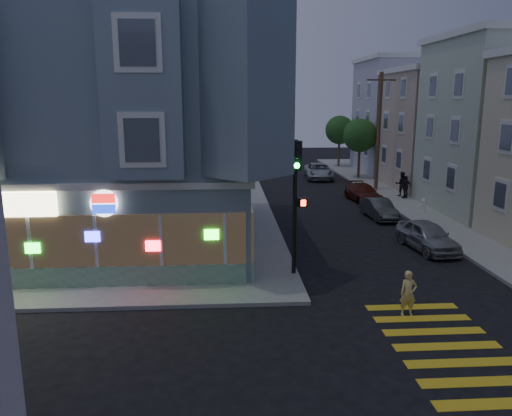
{
  "coord_description": "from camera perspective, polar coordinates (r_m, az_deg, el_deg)",
  "views": [
    {
      "loc": [
        0.01,
        -14.3,
        7.13
      ],
      "look_at": [
        1.36,
        6.75,
        2.52
      ],
      "focal_mm": 35.0,
      "sensor_mm": 36.0,
      "label": 1
    }
  ],
  "objects": [
    {
      "name": "utility_pole",
      "position": [
        40.2,
        13.85,
        8.67
      ],
      "size": [
        2.2,
        0.3,
        9.0
      ],
      "color": "#4C3826",
      "rests_on": "sidewalk_ne"
    },
    {
      "name": "fire_hydrant",
      "position": [
        33.15,
        18.58,
        0.34
      ],
      "size": [
        0.5,
        0.29,
        0.87
      ],
      "color": "white",
      "rests_on": "sidewalk_ne"
    },
    {
      "name": "ground",
      "position": [
        15.98,
        -3.43,
        -14.19
      ],
      "size": [
        120.0,
        120.0,
        0.0
      ],
      "primitive_type": "plane",
      "color": "black",
      "rests_on": "ground"
    },
    {
      "name": "running_child",
      "position": [
        17.67,
        17.01,
        -9.31
      ],
      "size": [
        0.57,
        0.37,
        1.55
      ],
      "primitive_type": "imported",
      "rotation": [
        0.0,
        0.0,
        -0.0
      ],
      "color": "#DECC71",
      "rests_on": "ground"
    },
    {
      "name": "row_house_d",
      "position": [
        52.11,
        18.57,
        9.82
      ],
      "size": [
        12.0,
        8.6,
        10.5
      ],
      "primitive_type": "cube",
      "color": "#A7A4B4",
      "rests_on": "sidewalk_ne"
    },
    {
      "name": "traffic_signal",
      "position": [
        19.64,
        4.61,
        2.64
      ],
      "size": [
        0.67,
        0.61,
        5.45
      ],
      "rotation": [
        0.0,
        0.0,
        0.24
      ],
      "color": "black",
      "rests_on": "sidewalk_nw"
    },
    {
      "name": "pedestrian_a",
      "position": [
        38.13,
        16.28,
        2.66
      ],
      "size": [
        0.96,
        0.8,
        1.78
      ],
      "primitive_type": "imported",
      "rotation": [
        0.0,
        0.0,
        2.98
      ],
      "color": "black",
      "rests_on": "sidewalk_ne"
    },
    {
      "name": "parked_car_c",
      "position": [
        36.25,
        12.15,
        1.7
      ],
      "size": [
        2.16,
        4.35,
        1.21
      ],
      "primitive_type": "imported",
      "rotation": [
        0.0,
        0.0,
        0.11
      ],
      "color": "#551E13",
      "rests_on": "ground"
    },
    {
      "name": "pedestrian_b",
      "position": [
        37.36,
        16.74,
        2.33
      ],
      "size": [
        1.04,
        0.74,
        1.63
      ],
      "primitive_type": "imported",
      "rotation": [
        0.0,
        0.0,
        3.54
      ],
      "color": "#232027",
      "rests_on": "sidewalk_ne"
    },
    {
      "name": "sidewalk_nw",
      "position": [
        40.29,
        -23.21,
        1.25
      ],
      "size": [
        33.0,
        42.0,
        0.15
      ],
      "primitive_type": "cube",
      "color": "gray",
      "rests_on": "ground"
    },
    {
      "name": "row_house_c",
      "position": [
        43.94,
        22.91,
        8.15
      ],
      "size": [
        12.0,
        8.6,
        9.0
      ],
      "primitive_type": "cube",
      "color": "tan",
      "rests_on": "sidewalk_ne"
    },
    {
      "name": "street_tree_far",
      "position": [
        53.79,
        9.54,
        8.77
      ],
      "size": [
        3.0,
        3.0,
        5.3
      ],
      "color": "#4C3826",
      "rests_on": "sidewalk_ne"
    },
    {
      "name": "corner_building",
      "position": [
        26.02,
        -17.24,
        8.9
      ],
      "size": [
        14.6,
        14.6,
        11.4
      ],
      "color": "slate",
      "rests_on": "sidewalk_nw"
    },
    {
      "name": "street_tree_near",
      "position": [
        46.06,
        11.8,
        8.11
      ],
      "size": [
        3.0,
        3.0,
        5.3
      ],
      "color": "#4C3826",
      "rests_on": "sidewalk_ne"
    },
    {
      "name": "parked_car_d",
      "position": [
        45.9,
        7.17,
        4.2
      ],
      "size": [
        2.68,
        5.22,
        1.41
      ],
      "primitive_type": "imported",
      "rotation": [
        0.0,
        0.0,
        -0.07
      ],
      "color": "#A8AEB3",
      "rests_on": "ground"
    },
    {
      "name": "parked_car_a",
      "position": [
        25.38,
        19.01,
        -3.03
      ],
      "size": [
        2.12,
        4.26,
        1.39
      ],
      "primitive_type": "imported",
      "rotation": [
        0.0,
        0.0,
        0.12
      ],
      "color": "#929599",
      "rests_on": "ground"
    },
    {
      "name": "parked_car_b",
      "position": [
        31.24,
        13.89,
        -0.08
      ],
      "size": [
        1.53,
        3.74,
        1.2
      ],
      "primitive_type": "imported",
      "rotation": [
        0.0,
        0.0,
        0.07
      ],
      "color": "#36393B",
      "rests_on": "ground"
    }
  ]
}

